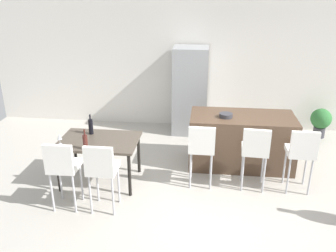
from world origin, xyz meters
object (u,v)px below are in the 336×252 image
(refrigerator, at_px, (190,91))
(wine_glass_left, at_px, (59,137))
(kitchen_island, at_px, (241,140))
(dining_chair_near, at_px, (63,165))
(dining_chair_far, at_px, (102,167))
(wine_bottle_far, at_px, (91,126))
(bar_chair_middle, at_px, (255,148))
(bar_chair_left, at_px, (202,146))
(potted_plant, at_px, (321,121))
(wine_bottle_near, at_px, (85,142))
(dining_table, at_px, (99,144))
(bar_chair_right, at_px, (301,151))
(fruit_bowl, at_px, (226,115))

(refrigerator, bearing_deg, wine_glass_left, -126.15)
(kitchen_island, relative_size, refrigerator, 0.97)
(dining_chair_near, height_order, refrigerator, refrigerator)
(wine_glass_left, xyz_separation_m, refrigerator, (1.85, 2.53, 0.06))
(dining_chair_near, relative_size, dining_chair_far, 1.00)
(dining_chair_far, relative_size, wine_bottle_far, 3.14)
(dining_chair_near, bearing_deg, bar_chair_middle, 17.17)
(bar_chair_left, relative_size, dining_chair_far, 1.00)
(kitchen_island, xyz_separation_m, potted_plant, (1.76, 1.43, -0.09))
(bar_chair_left, bearing_deg, wine_bottle_far, 174.38)
(bar_chair_left, relative_size, wine_bottle_near, 3.36)
(wine_bottle_far, xyz_separation_m, wine_bottle_near, (0.10, -0.57, -0.01))
(dining_table, distance_m, wine_bottle_far, 0.36)
(dining_chair_near, bearing_deg, bar_chair_left, 23.83)
(dining_chair_far, bearing_deg, refrigerator, 71.52)
(bar_chair_right, bearing_deg, refrigerator, 128.53)
(bar_chair_left, height_order, refrigerator, refrigerator)
(dining_chair_far, height_order, refrigerator, refrigerator)
(bar_chair_middle, height_order, dining_table, bar_chair_middle)
(dining_table, height_order, dining_chair_far, dining_chair_far)
(bar_chair_right, distance_m, potted_plant, 2.46)
(bar_chair_right, xyz_separation_m, wine_bottle_far, (-3.30, 0.18, 0.17))
(dining_table, xyz_separation_m, wine_bottle_far, (-0.19, 0.22, 0.20))
(dining_table, distance_m, refrigerator, 2.66)
(kitchen_island, xyz_separation_m, dining_chair_near, (-2.57, -1.65, 0.24))
(bar_chair_right, height_order, wine_bottle_near, wine_bottle_near)
(kitchen_island, bearing_deg, refrigerator, 124.37)
(dining_table, bearing_deg, wine_glass_left, -157.16)
(wine_bottle_far, bearing_deg, dining_table, -49.78)
(bar_chair_left, xyz_separation_m, wine_bottle_near, (-1.71, -0.39, 0.16))
(dining_chair_far, distance_m, wine_bottle_near, 0.60)
(wine_glass_left, bearing_deg, bar_chair_middle, 5.23)
(wine_glass_left, height_order, refrigerator, refrigerator)
(wine_bottle_far, distance_m, fruit_bowl, 2.26)
(bar_chair_left, xyz_separation_m, fruit_bowl, (0.38, 0.72, 0.26))
(dining_chair_far, relative_size, wine_glass_left, 6.03)
(bar_chair_middle, bearing_deg, wine_glass_left, -174.77)
(bar_chair_middle, xyz_separation_m, potted_plant, (1.63, 2.25, -0.33))
(wine_bottle_far, bearing_deg, wine_glass_left, -127.65)
(bar_chair_right, bearing_deg, fruit_bowl, 147.05)
(bar_chair_middle, xyz_separation_m, fruit_bowl, (-0.43, 0.72, 0.26))
(bar_chair_left, bearing_deg, dining_chair_far, -148.00)
(wine_bottle_near, bearing_deg, wine_glass_left, 165.01)
(bar_chair_left, bearing_deg, kitchen_island, 50.25)
(dining_chair_far, xyz_separation_m, wine_glass_left, (-0.81, 0.57, 0.17))
(bar_chair_right, xyz_separation_m, wine_glass_left, (-3.64, -0.27, 0.17))
(fruit_bowl, bearing_deg, dining_table, -159.10)
(bar_chair_right, bearing_deg, kitchen_island, 134.82)
(bar_chair_middle, relative_size, dining_chair_far, 1.00)
(kitchen_island, relative_size, bar_chair_right, 1.70)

